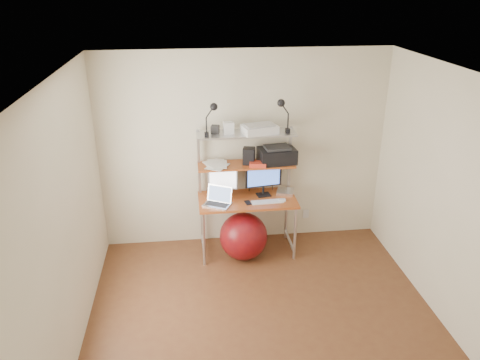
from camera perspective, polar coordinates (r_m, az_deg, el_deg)
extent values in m
plane|color=brown|center=(4.97, 3.13, -17.31)|extent=(3.60, 3.60, 0.00)
plane|color=silver|center=(3.84, 3.96, 12.26)|extent=(3.60, 3.60, 0.00)
plane|color=beige|center=(5.89, 0.47, 3.68)|extent=(3.60, 0.00, 3.60)
plane|color=beige|center=(4.35, -20.69, -5.48)|extent=(0.00, 3.60, 3.60)
plane|color=beige|center=(4.89, 24.77, -2.90)|extent=(0.00, 3.60, 3.60)
cube|color=#A65820|center=(5.77, 0.90, -2.44)|extent=(1.20, 0.60, 0.03)
cylinder|color=silver|center=(5.67, -4.44, -7.23)|extent=(0.04, 0.04, 0.71)
cylinder|color=silver|center=(6.13, -4.66, -4.76)|extent=(0.04, 0.04, 0.71)
cylinder|color=silver|center=(5.81, 6.73, -6.54)|extent=(0.04, 0.04, 0.71)
cylinder|color=silver|center=(6.25, 5.67, -4.19)|extent=(0.04, 0.04, 0.71)
cube|color=silver|center=(5.80, -5.02, 2.18)|extent=(0.03, 0.04, 0.84)
cube|color=silver|center=(5.93, 6.06, 2.64)|extent=(0.03, 0.04, 0.84)
cube|color=#A65820|center=(5.72, 0.75, 1.87)|extent=(1.18, 0.34, 0.02)
cube|color=silver|center=(5.59, 0.77, 5.69)|extent=(1.18, 0.34, 0.02)
cube|color=silver|center=(6.42, 8.03, -4.11)|extent=(0.08, 0.01, 0.12)
cube|color=#ACADB1|center=(5.82, -2.07, -1.97)|extent=(0.20, 0.17, 0.01)
cylinder|color=#ACADB1|center=(5.81, -2.09, -1.41)|extent=(0.03, 0.03, 0.09)
cube|color=#ACADB1|center=(5.74, -2.12, 0.27)|extent=(0.36, 0.14, 0.28)
plane|color=white|center=(5.72, -2.11, 0.20)|extent=(0.32, 0.10, 0.33)
cube|color=black|center=(5.86, 2.87, -1.81)|extent=(0.18, 0.15, 0.01)
cylinder|color=black|center=(5.85, 2.85, -1.21)|extent=(0.03, 0.03, 0.10)
cube|color=black|center=(5.77, 2.89, 0.48)|extent=(0.46, 0.09, 0.28)
plane|color=#406AD9|center=(5.76, 2.92, 0.42)|extent=(0.41, 0.06, 0.41)
cube|color=silver|center=(5.61, -2.79, -3.01)|extent=(0.38, 0.34, 0.02)
cube|color=#2A292C|center=(5.60, -2.79, -2.92)|extent=(0.29, 0.24, 0.00)
cube|color=silver|center=(5.65, -2.38, -1.57)|extent=(0.30, 0.20, 0.20)
plane|color=#7893C8|center=(5.65, -2.38, -1.57)|extent=(0.28, 0.20, 0.27)
cube|color=silver|center=(5.68, 3.35, -2.67)|extent=(0.39, 0.13, 0.01)
cube|color=silver|center=(5.72, 5.13, -2.47)|extent=(0.09, 0.05, 0.02)
cube|color=silver|center=(5.93, 5.54, -1.42)|extent=(0.26, 0.26, 0.04)
cube|color=black|center=(5.65, 0.97, -2.78)|extent=(0.08, 0.13, 0.01)
cube|color=black|center=(5.75, 4.52, 2.98)|extent=(0.47, 0.35, 0.18)
cube|color=#2A292C|center=(5.71, 4.55, 3.98)|extent=(0.32, 0.25, 0.03)
cube|color=black|center=(5.69, 1.09, 2.95)|extent=(0.17, 0.17, 0.20)
cube|color=red|center=(5.63, 2.19, 1.93)|extent=(0.22, 0.17, 0.06)
cube|color=silver|center=(5.56, 2.39, 6.21)|extent=(0.45, 0.35, 0.09)
cube|color=#ACADB1|center=(5.55, 2.40, 6.73)|extent=(0.38, 0.27, 0.02)
cube|color=silver|center=(5.54, -1.41, 6.39)|extent=(0.13, 0.11, 0.14)
cube|color=#2A292C|center=(5.56, -3.05, 6.18)|extent=(0.11, 0.11, 0.09)
cube|color=black|center=(5.44, -4.09, 5.55)|extent=(0.05, 0.06, 0.05)
cylinder|color=black|center=(5.41, -4.12, 6.68)|extent=(0.02, 0.02, 0.18)
sphere|color=black|center=(5.35, -3.21, 8.91)|extent=(0.09, 0.09, 0.09)
cube|color=black|center=(5.60, 5.82, 6.00)|extent=(0.05, 0.06, 0.05)
cylinder|color=black|center=(5.57, 5.87, 7.15)|extent=(0.02, 0.02, 0.18)
sphere|color=black|center=(5.48, 5.03, 9.34)|extent=(0.09, 0.09, 0.09)
sphere|color=maroon|center=(5.84, 0.42, -6.87)|extent=(0.59, 0.59, 0.59)
cube|color=white|center=(5.70, -3.13, 1.89)|extent=(0.29, 0.33, 0.00)
cube|color=white|center=(5.63, -2.76, 1.70)|extent=(0.33, 0.35, 0.00)
cube|color=white|center=(5.72, -2.94, 2.07)|extent=(0.22, 0.29, 0.00)
cube|color=white|center=(5.66, -2.69, 1.91)|extent=(0.23, 0.30, 0.00)
cube|color=white|center=(5.67, -3.03, 2.01)|extent=(0.31, 0.34, 0.00)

